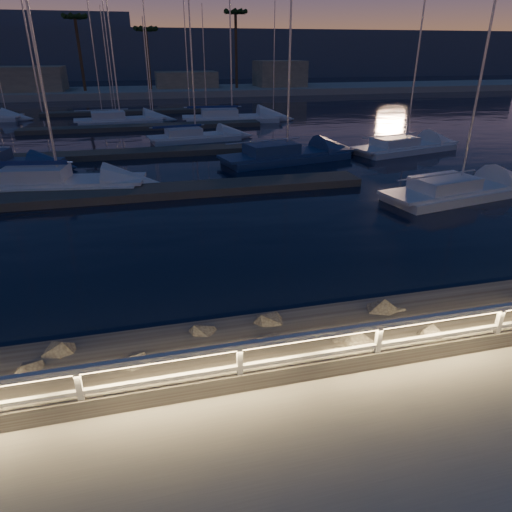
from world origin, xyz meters
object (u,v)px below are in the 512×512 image
object	(u,v)px
sailboat_c	(284,155)
sailboat_k	(118,119)
sailboat_h	(403,146)
sailboat_l	(229,117)
sailboat_d	(456,189)
sailboat_f	(55,182)
guard_rail	(185,364)
sailboat_g	(193,136)

from	to	relation	value
sailboat_c	sailboat_k	xyz separation A→B (m)	(-11.14, 20.11, -0.01)
sailboat_h	sailboat_l	xyz separation A→B (m)	(-9.36, 18.05, 0.05)
sailboat_c	sailboat_d	xyz separation A→B (m)	(6.00, -9.90, -0.04)
sailboat_d	sailboat_k	bearing A→B (deg)	109.08
sailboat_f	sailboat_d	bearing A→B (deg)	-8.57
guard_rail	sailboat_c	distance (m)	23.56
sailboat_g	sailboat_k	xyz separation A→B (m)	(-6.19, 11.25, 0.04)
sailboat_f	sailboat_c	bearing A→B (deg)	24.00
sailboat_c	sailboat_f	world-z (taller)	sailboat_c
guard_rail	sailboat_c	xyz separation A→B (m)	(8.76, 21.85, -0.91)
sailboat_g	sailboat_l	xyz separation A→B (m)	(4.94, 10.06, 0.06)
sailboat_k	sailboat_l	bearing A→B (deg)	-12.02
sailboat_d	sailboat_g	bearing A→B (deg)	109.62
sailboat_c	sailboat_g	bearing A→B (deg)	106.90
sailboat_c	sailboat_f	distance (m)	14.24
guard_rail	sailboat_d	xyz separation A→B (m)	(14.75, 11.96, -0.95)
guard_rail	sailboat_k	size ratio (longest dim) A/B	2.96
sailboat_d	sailboat_g	distance (m)	21.72
sailboat_g	sailboat_h	size ratio (longest dim) A/B	0.90
sailboat_d	sailboat_h	distance (m)	11.28
sailboat_c	sailboat_d	distance (m)	11.57
sailboat_d	sailboat_k	size ratio (longest dim) A/B	0.97
sailboat_c	sailboat_h	bearing A→B (deg)	-6.96
sailboat_d	sailboat_f	distance (m)	20.67
sailboat_k	sailboat_l	xyz separation A→B (m)	(11.13, -1.19, 0.02)
sailboat_c	sailboat_d	world-z (taller)	sailboat_c
sailboat_f	sailboat_g	world-z (taller)	sailboat_f
sailboat_c	sailboat_g	distance (m)	10.15
sailboat_d	sailboat_c	bearing A→B (deg)	110.58
sailboat_c	sailboat_k	bearing A→B (deg)	106.70
sailboat_d	sailboat_f	bearing A→B (deg)	152.05
sailboat_f	sailboat_l	world-z (taller)	sailboat_l
sailboat_g	sailboat_k	size ratio (longest dim) A/B	0.87
sailboat_c	sailboat_l	xyz separation A→B (m)	(-0.00, 18.92, 0.01)
guard_rail	sailboat_k	xyz separation A→B (m)	(-2.38, 41.96, -0.92)
sailboat_g	sailboat_k	bearing A→B (deg)	110.53
sailboat_d	sailboat_l	world-z (taller)	sailboat_l
guard_rail	sailboat_f	bearing A→B (deg)	105.38
sailboat_c	sailboat_f	xyz separation A→B (m)	(-13.74, -3.75, 0.01)
sailboat_l	sailboat_f	bearing A→B (deg)	-116.56
guard_rail	sailboat_l	bearing A→B (deg)	77.88
sailboat_h	sailboat_g	bearing A→B (deg)	136.70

